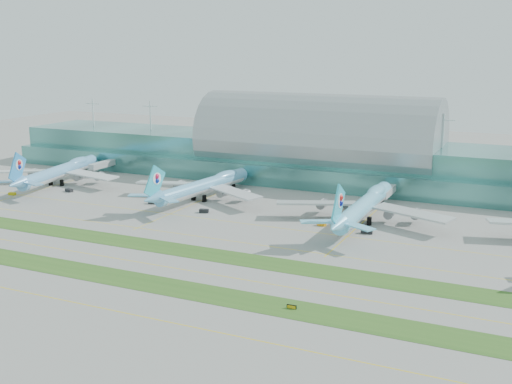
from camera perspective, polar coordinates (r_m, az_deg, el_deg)
The scene contains 18 objects.
ground at distance 211.67m, azimuth -6.29°, elevation -5.40°, with size 700.00×700.00×0.00m, color gray.
terminal at distance 322.34m, azimuth 5.53°, elevation 3.57°, with size 340.00×69.10×36.00m.
grass_strip_near at distance 189.67m, azimuth -10.68°, elevation -7.75°, with size 420.00×12.00×0.08m, color #2D591E.
grass_strip_far at distance 213.28m, azimuth -6.01°, elevation -5.24°, with size 420.00×12.00×0.08m, color #2D591E.
taxiline_a at distance 175.03m, azimuth -14.51°, elevation -9.76°, with size 420.00×0.35×0.01m, color yellow.
taxiline_b at distance 200.49m, azimuth -8.36°, elevation -6.52°, with size 420.00×0.35×0.01m, color yellow.
taxiline_c at distance 226.51m, azimuth -3.94°, elevation -4.12°, with size 420.00×0.35×0.01m, color yellow.
taxiline_d at distance 245.21m, azimuth -1.47°, elevation -2.76°, with size 420.00×0.35×0.01m, color yellow.
airliner_a at distance 327.23m, azimuth -16.99°, elevation 1.83°, with size 66.50×76.33×21.10m.
airliner_b at distance 282.44m, azimuth -4.60°, elevation 0.63°, with size 65.21×74.51×20.51m.
airliner_c at distance 249.33m, azimuth 9.65°, elevation -1.09°, with size 69.34×78.55×21.65m.
gse_a at distance 310.44m, azimuth -20.85°, elevation -0.15°, with size 3.18×1.59×1.26m, color gold.
gse_b at distance 309.07m, azimuth -16.28°, elevation 0.15°, with size 3.96×1.91×1.44m, color black.
gse_c at distance 277.92m, azimuth -9.16°, elevation -0.86°, with size 3.64×2.00×1.72m, color black.
gse_d at distance 260.62m, azimuth -4.65°, elevation -1.68°, with size 3.72×1.82×1.48m, color black.
gse_e at distance 242.47m, azimuth 5.86°, elevation -2.84°, with size 3.16×1.83×1.38m, color orange.
gse_f at distance 234.74m, azimuth 9.83°, elevation -3.46°, with size 4.09×1.95×1.67m, color black.
taxiway_sign_east at distance 167.78m, azimuth 3.19°, elevation -10.16°, with size 2.65×0.41×1.12m.
Camera 1 is at (104.75, -171.58, 66.27)m, focal length 45.00 mm.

